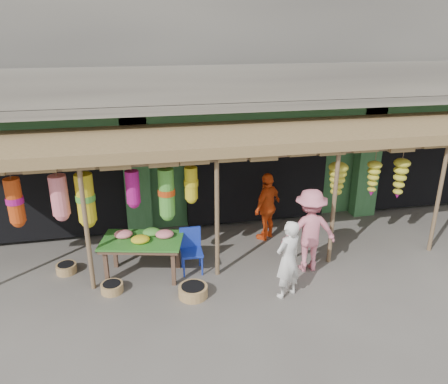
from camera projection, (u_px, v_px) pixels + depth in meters
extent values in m
plane|color=#514C47|center=(282.00, 262.00, 9.61)|extent=(80.00, 80.00, 0.00)
cube|color=gray|center=(233.00, 21.00, 12.39)|extent=(16.00, 6.00, 4.00)
cube|color=#2D6033|center=(231.00, 139.00, 13.78)|extent=(16.00, 5.70, 3.00)
cube|color=gray|center=(265.00, 103.00, 9.98)|extent=(16.00, 0.90, 0.22)
cube|color=gray|center=(271.00, 83.00, 9.43)|extent=(16.00, 0.10, 0.80)
cube|color=#2D6033|center=(260.00, 115.00, 10.47)|extent=(16.00, 0.35, 0.35)
cube|color=yellow|center=(39.00, 130.00, 9.45)|extent=(1.70, 0.06, 0.55)
cube|color=#B21414|center=(39.00, 130.00, 9.42)|extent=(1.30, 0.02, 0.30)
cube|color=black|center=(55.00, 176.00, 10.89)|extent=(3.60, 2.00, 2.50)
cube|color=black|center=(248.00, 164.00, 11.87)|extent=(3.60, 2.00, 2.50)
cube|color=black|center=(412.00, 153.00, 12.84)|extent=(3.60, 2.00, 2.50)
cube|color=#2D6033|center=(137.00, 177.00, 10.36)|extent=(0.60, 0.35, 3.00)
cube|color=#2D6033|center=(367.00, 162.00, 11.53)|extent=(0.60, 0.35, 3.00)
cylinder|color=brown|center=(86.00, 229.00, 8.18)|extent=(0.09, 0.09, 2.60)
cylinder|color=brown|center=(217.00, 217.00, 8.67)|extent=(0.09, 0.09, 2.60)
cylinder|color=brown|center=(334.00, 207.00, 9.16)|extent=(0.09, 0.09, 2.60)
cylinder|color=brown|center=(439.00, 198.00, 9.65)|extent=(0.09, 0.09, 2.60)
cylinder|color=brown|center=(280.00, 155.00, 8.49)|extent=(12.90, 0.08, 0.08)
cylinder|color=brown|center=(136.00, 166.00, 8.37)|extent=(5.50, 0.06, 0.06)
cube|color=brown|center=(274.00, 133.00, 9.48)|extent=(14.00, 2.70, 0.22)
cube|color=brown|center=(106.00, 268.00, 8.66)|extent=(0.09, 0.09, 0.71)
cube|color=brown|center=(173.00, 269.00, 8.63)|extent=(0.09, 0.09, 0.71)
cube|color=brown|center=(115.00, 252.00, 9.28)|extent=(0.09, 0.09, 0.71)
cube|color=brown|center=(178.00, 253.00, 9.25)|extent=(0.09, 0.09, 0.71)
cube|color=brown|center=(142.00, 243.00, 8.81)|extent=(1.73, 1.23, 0.07)
cube|color=#26661E|center=(142.00, 240.00, 8.79)|extent=(1.79, 1.30, 0.03)
ellipsoid|color=pink|center=(124.00, 234.00, 8.88)|extent=(0.37, 0.31, 0.16)
ellipsoid|color=yellow|center=(140.00, 239.00, 8.66)|extent=(0.37, 0.31, 0.16)
ellipsoid|color=pink|center=(165.00, 234.00, 8.88)|extent=(0.37, 0.31, 0.16)
ellipsoid|color=#50A838|center=(152.00, 232.00, 8.97)|extent=(0.37, 0.31, 0.16)
cylinder|color=#1A32AD|center=(184.00, 268.00, 8.95)|extent=(0.04, 0.04, 0.42)
cylinder|color=#1A32AD|center=(202.00, 266.00, 9.02)|extent=(0.04, 0.04, 0.42)
cylinder|color=#1A32AD|center=(182.00, 259.00, 9.30)|extent=(0.04, 0.04, 0.42)
cylinder|color=#1A32AD|center=(200.00, 257.00, 9.37)|extent=(0.04, 0.04, 0.42)
cube|color=#1A32AD|center=(192.00, 253.00, 9.08)|extent=(0.45, 0.45, 0.05)
cube|color=#1A32AD|center=(190.00, 237.00, 9.18)|extent=(0.44, 0.05, 0.47)
cylinder|color=olive|center=(112.00, 288.00, 8.49)|extent=(0.51, 0.51, 0.18)
cylinder|color=olive|center=(193.00, 291.00, 8.35)|extent=(0.66, 0.66, 0.22)
cylinder|color=olive|center=(66.00, 268.00, 9.16)|extent=(0.56, 0.56, 0.19)
imported|color=white|center=(288.00, 259.00, 8.13)|extent=(0.68, 0.58, 1.57)
imported|color=#F05016|center=(267.00, 206.00, 10.40)|extent=(1.01, 0.94, 1.67)
imported|color=#DD7587|center=(309.00, 230.00, 9.03)|extent=(1.20, 0.73, 1.80)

